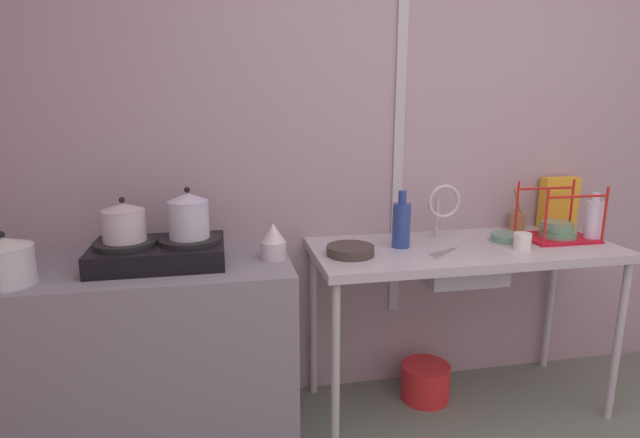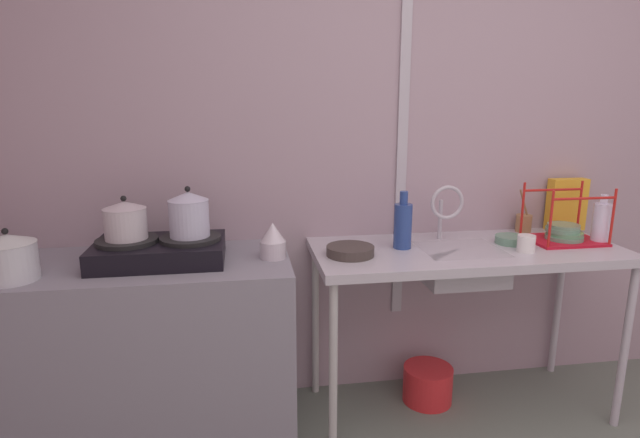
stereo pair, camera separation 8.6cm
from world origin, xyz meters
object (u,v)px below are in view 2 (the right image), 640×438
at_px(pot_on_left_burner, 125,220).
at_px(bottle_by_rack, 601,222).
at_px(stove, 160,250).
at_px(small_bowl_on_drainboard, 511,240).
at_px(utensil_jar, 524,223).
at_px(pot_on_right_burner, 189,214).
at_px(pot_beside_stove, 9,257).
at_px(percolator, 273,241).
at_px(bucket_on_floor, 428,384).
at_px(cup_by_rack, 526,243).
at_px(faucet, 446,205).
at_px(dish_rack, 564,233).
at_px(sink_basin, 460,264).
at_px(bottle_by_sink, 403,225).
at_px(frying_pan, 350,251).
at_px(cereal_box, 566,204).

height_order(pot_on_left_burner, bottle_by_rack, pot_on_left_burner).
bearing_deg(stove, pot_on_left_burner, 180.00).
relative_size(small_bowl_on_drainboard, utensil_jar, 0.66).
height_order(pot_on_right_burner, pot_beside_stove, pot_on_right_burner).
height_order(stove, small_bowl_on_drainboard, stove).
bearing_deg(pot_on_left_burner, percolator, -2.44).
relative_size(small_bowl_on_drainboard, bucket_on_floor, 0.60).
relative_size(stove, cup_by_rack, 6.81).
height_order(stove, cup_by_rack, stove).
distance_m(faucet, small_bowl_on_drainboard, 0.35).
distance_m(pot_beside_stove, small_bowl_on_drainboard, 2.13).
height_order(pot_beside_stove, small_bowl_on_drainboard, pot_beside_stove).
bearing_deg(pot_on_right_burner, bucket_on_floor, 4.06).
height_order(pot_on_right_burner, dish_rack, pot_on_right_burner).
bearing_deg(sink_basin, bucket_on_floor, 130.07).
distance_m(pot_beside_stove, bottle_by_rack, 2.54).
height_order(cup_by_rack, bucket_on_floor, cup_by_rack).
bearing_deg(bottle_by_sink, utensil_jar, 15.07).
distance_m(cup_by_rack, utensil_jar, 0.38).
relative_size(cup_by_rack, utensil_jar, 0.35).
xyz_separation_m(stove, dish_rack, (1.86, 0.02, -0.01)).
height_order(pot_on_right_burner, cup_by_rack, pot_on_right_burner).
xyz_separation_m(stove, percolator, (0.47, -0.03, 0.03)).
xyz_separation_m(pot_on_left_burner, sink_basin, (1.45, -0.02, -0.26)).
bearing_deg(bottle_by_rack, frying_pan, -179.43).
bearing_deg(frying_pan, small_bowl_on_drainboard, 5.08).
relative_size(dish_rack, utensil_jar, 1.48).
distance_m(sink_basin, cereal_box, 0.76).
relative_size(pot_beside_stove, small_bowl_on_drainboard, 1.38).
relative_size(bottle_by_rack, utensil_jar, 1.05).
height_order(sink_basin, cereal_box, cereal_box).
xyz_separation_m(cereal_box, utensil_jar, (-0.24, -0.01, -0.09)).
bearing_deg(small_bowl_on_drainboard, sink_basin, -169.34).
distance_m(frying_pan, bottle_by_rack, 1.21).
height_order(pot_on_right_burner, bottle_by_rack, pot_on_right_burner).
bearing_deg(bucket_on_floor, stove, -176.36).
relative_size(percolator, cereal_box, 0.58).
xyz_separation_m(dish_rack, bucket_on_floor, (-0.62, 0.06, -0.78)).
distance_m(faucet, bottle_by_rack, 0.73).
distance_m(small_bowl_on_drainboard, utensil_jar, 0.27).
bearing_deg(dish_rack, cup_by_rack, -154.48).
height_order(sink_basin, bottle_by_sink, bottle_by_sink).
xyz_separation_m(bottle_by_sink, bucket_on_floor, (0.18, 0.04, -0.84)).
xyz_separation_m(small_bowl_on_drainboard, utensil_jar, (0.18, 0.20, 0.03)).
bearing_deg(small_bowl_on_drainboard, cereal_box, 26.35).
bearing_deg(dish_rack, pot_beside_stove, -175.80).
xyz_separation_m(bottle_by_sink, bottle_by_rack, (0.95, -0.07, -0.01)).
bearing_deg(bucket_on_floor, bottle_by_sink, -166.91).
relative_size(percolator, dish_rack, 0.47).
bearing_deg(cup_by_rack, bottle_by_sink, 164.79).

